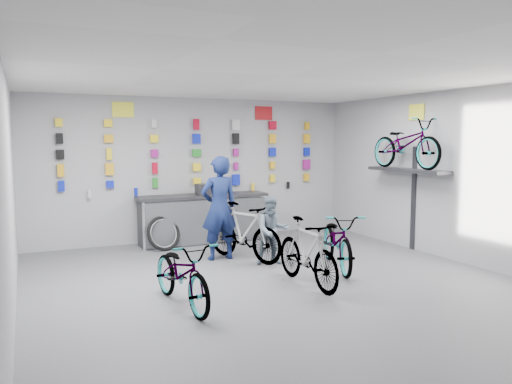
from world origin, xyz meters
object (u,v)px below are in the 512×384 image
bike_center (307,252)px  clerk (219,208)px  counter (203,219)px  bike_left (182,273)px  bike_service (244,232)px  customer (272,230)px  bike_right (338,240)px

bike_center → clerk: size_ratio=0.89×
counter → bike_left: bearing=-112.9°
bike_service → customer: bearing=-78.1°
bike_right → bike_service: bike_service is taller
clerk → customer: size_ratio=1.57×
customer → bike_left: bearing=-130.0°
bike_center → bike_right: bearing=33.6°
bike_left → customer: bearing=29.8°
bike_center → customer: (0.11, 1.34, 0.09)m
bike_center → bike_left: bearing=-176.5°
bike_left → bike_right: 2.99m
bike_center → clerk: 2.19m
bike_center → customer: size_ratio=1.40×
counter → bike_service: bearing=-85.4°
counter → bike_right: 3.23m
counter → bike_left: counter is taller
clerk → customer: clerk is taller
counter → bike_left: size_ratio=1.62×
bike_left → bike_right: bearing=8.8°
bike_left → customer: 2.50m
bike_service → customer: 0.57m
bike_center → clerk: clerk is taller
counter → bike_service: (0.14, -1.78, 0.03)m
bike_left → clerk: bearing=52.5°
clerk → customer: (0.69, -0.72, -0.33)m
bike_right → bike_service: size_ratio=1.06×
bike_left → bike_right: bike_right is taller
bike_center → clerk: (-0.58, 2.07, 0.43)m
bike_right → clerk: size_ratio=0.98×
counter → bike_center: counter is taller
counter → bike_service: size_ratio=1.58×
bike_service → customer: customer is taller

